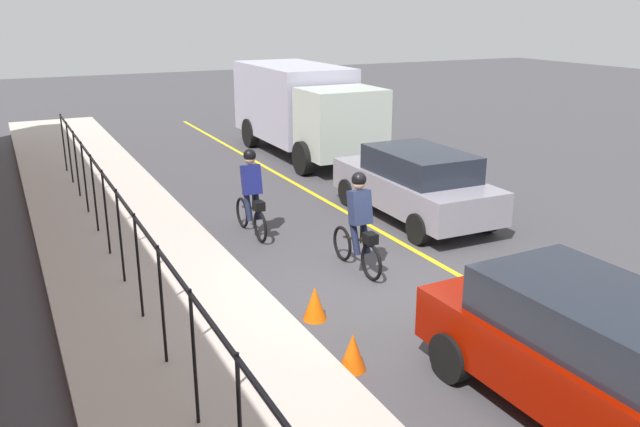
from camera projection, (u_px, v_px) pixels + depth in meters
ground_plane at (373, 286)px, 11.06m from camera, size 80.00×80.00×0.00m
lane_line_centre at (449, 270)px, 11.74m from camera, size 36.00×0.12×0.01m
sidewalk at (175, 323)px, 9.60m from camera, size 40.00×3.20×0.15m
iron_fence at (127, 229)px, 9.92m from camera, size 18.84×0.04×1.60m
cyclist_lead at (251, 193)px, 13.24m from camera, size 1.71×0.36×1.83m
cyclist_follow at (359, 223)px, 11.42m from camera, size 1.71×0.36×1.83m
patrol_sedan at (415, 183)px, 14.38m from camera, size 4.42×1.97×1.58m
parked_sedan_rear at (598, 357)px, 7.19m from camera, size 4.45×2.02×1.58m
box_truck_background at (303, 106)px, 20.58m from camera, size 6.73×2.59×2.78m
traffic_cone_near at (353, 352)px, 8.43m from camera, size 0.36×0.36×0.51m
traffic_cone_far at (315, 303)px, 9.80m from camera, size 0.36×0.36×0.53m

